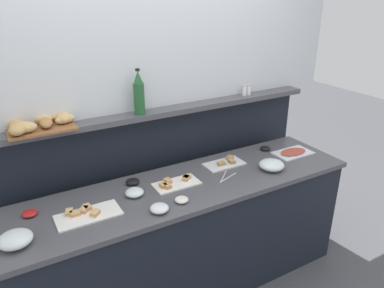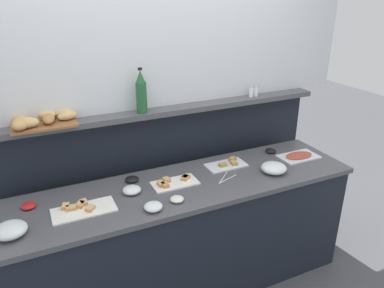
{
  "view_description": "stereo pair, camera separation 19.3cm",
  "coord_description": "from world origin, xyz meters",
  "views": [
    {
      "loc": [
        -1.04,
        -1.91,
        2.1
      ],
      "look_at": [
        0.11,
        0.1,
        1.12
      ],
      "focal_mm": 34.37,
      "sensor_mm": 36.0,
      "label": 1
    },
    {
      "loc": [
        -0.87,
        -2.0,
        2.1
      ],
      "look_at": [
        0.11,
        0.1,
        1.12
      ],
      "focal_mm": 34.37,
      "sensor_mm": 36.0,
      "label": 2
    }
  ],
  "objects": [
    {
      "name": "pepper_shaker",
      "position": [
        0.83,
        0.41,
        1.34
      ],
      "size": [
        0.03,
        0.03,
        0.09
      ],
      "color": "white",
      "rests_on": "back_ledge_unit"
    },
    {
      "name": "condiment_bowl_dark",
      "position": [
        -0.3,
        0.19,
        0.9
      ],
      "size": [
        0.09,
        0.09,
        0.03
      ],
      "primitive_type": "ellipsoid",
      "color": "black",
      "rests_on": "buffet_counter"
    },
    {
      "name": "condiment_bowl_red",
      "position": [
        0.85,
        0.18,
        0.9
      ],
      "size": [
        0.09,
        0.09,
        0.03
      ],
      "primitive_type": "ellipsoid",
      "color": "black",
      "rests_on": "buffet_counter"
    },
    {
      "name": "buffet_counter",
      "position": [
        0.0,
        0.0,
        0.44
      ],
      "size": [
        2.46,
        0.63,
        0.88
      ],
      "color": "black",
      "rests_on": "ground_plane"
    },
    {
      "name": "condiment_bowl_cream",
      "position": [
        -0.12,
        -0.18,
        0.9
      ],
      "size": [
        0.09,
        0.09,
        0.03
      ],
      "primitive_type": "ellipsoid",
      "color": "silver",
      "rests_on": "buffet_counter"
    },
    {
      "name": "glass_bowl_extra",
      "position": [
        0.66,
        -0.11,
        0.91
      ],
      "size": [
        0.18,
        0.18,
        0.07
      ],
      "color": "silver",
      "rests_on": "buffet_counter"
    },
    {
      "name": "salt_shaker",
      "position": [
        0.78,
        0.41,
        1.34
      ],
      "size": [
        0.03,
        0.03,
        0.09
      ],
      "color": "white",
      "rests_on": "back_ledge_unit"
    },
    {
      "name": "upper_wall_panel",
      "position": [
        0.0,
        0.51,
        1.95
      ],
      "size": [
        3.27,
        0.08,
        1.31
      ],
      "primitive_type": "cube",
      "color": "silver",
      "rests_on": "back_ledge_unit"
    },
    {
      "name": "glass_bowl_small",
      "position": [
        -1.06,
        -0.12,
        0.91
      ],
      "size": [
        0.18,
        0.18,
        0.07
      ],
      "color": "silver",
      "rests_on": "buffet_counter"
    },
    {
      "name": "glass_bowl_large",
      "position": [
        -0.29,
        -0.21,
        0.9
      ],
      "size": [
        0.11,
        0.11,
        0.05
      ],
      "color": "silver",
      "rests_on": "buffet_counter"
    },
    {
      "name": "sandwich_platter_front",
      "position": [
        -0.05,
        0.04,
        0.89
      ],
      "size": [
        0.31,
        0.16,
        0.04
      ],
      "color": "white",
      "rests_on": "buffet_counter"
    },
    {
      "name": "cold_cuts_platter",
      "position": [
        0.99,
        0.02,
        0.89
      ],
      "size": [
        0.31,
        0.19,
        0.02
      ],
      "color": "silver",
      "rests_on": "buffet_counter"
    },
    {
      "name": "glass_bowl_medium",
      "position": [
        -0.35,
        0.04,
        0.9
      ],
      "size": [
        0.12,
        0.12,
        0.05
      ],
      "color": "silver",
      "rests_on": "buffet_counter"
    },
    {
      "name": "condiment_bowl_teal",
      "position": [
        -0.96,
        0.13,
        0.9
      ],
      "size": [
        0.09,
        0.09,
        0.03
      ],
      "primitive_type": "ellipsoid",
      "color": "red",
      "rests_on": "buffet_counter"
    },
    {
      "name": "serving_tongs",
      "position": [
        0.29,
        -0.06,
        0.89
      ],
      "size": [
        0.18,
        0.13,
        0.01
      ],
      "color": "#B7BABF",
      "rests_on": "buffet_counter"
    },
    {
      "name": "wine_bottle_green",
      "position": [
        -0.14,
        0.39,
        1.44
      ],
      "size": [
        0.08,
        0.08,
        0.32
      ],
      "color": "#23562D",
      "rests_on": "back_ledge_unit"
    },
    {
      "name": "ground_plane",
      "position": [
        0.0,
        0.6,
        0.0
      ],
      "size": [
        12.0,
        12.0,
        0.0
      ],
      "primitive_type": "plane",
      "color": "#4C4C51"
    },
    {
      "name": "sandwich_platter_rear",
      "position": [
        0.41,
        0.12,
        0.89
      ],
      "size": [
        0.3,
        0.16,
        0.04
      ],
      "color": "silver",
      "rests_on": "buffet_counter"
    },
    {
      "name": "sandwich_platter_side",
      "position": [
        -0.68,
        -0.03,
        0.89
      ],
      "size": [
        0.37,
        0.18,
        0.04
      ],
      "color": "white",
      "rests_on": "buffet_counter"
    },
    {
      "name": "back_ledge_unit",
      "position": [
        0.0,
        0.49,
        0.68
      ],
      "size": [
        2.67,
        0.22,
        1.29
      ],
      "color": "black",
      "rests_on": "ground_plane"
    },
    {
      "name": "bread_basket",
      "position": [
        -0.79,
        0.41,
        1.33
      ],
      "size": [
        0.42,
        0.3,
        0.08
      ],
      "color": "brown",
      "rests_on": "back_ledge_unit"
    }
  ]
}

